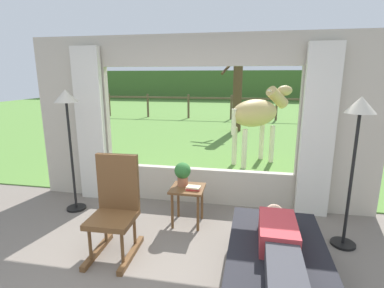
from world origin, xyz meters
The scene contains 16 objects.
back_wall_with_window centered at (0.00, 2.26, 1.25)m, with size 5.20×0.12×2.55m.
curtain_panel_left centered at (-1.69, 2.12, 1.20)m, with size 0.44×0.10×2.40m, color silver.
curtain_panel_right centered at (1.69, 2.12, 1.20)m, with size 0.44×0.10×2.40m, color silver.
outdoor_pasture_lawn centered at (0.00, 13.16, 0.01)m, with size 36.00×21.68×0.02m, color #568438.
distant_hill_ridge centered at (0.00, 23.00, 1.20)m, with size 36.00×2.00×2.40m, color #40632D.
recliner_sofa centered at (1.06, 0.39, 0.22)m, with size 0.94×1.72×0.42m.
reclining_person centered at (1.06, 0.34, 0.52)m, with size 0.35×1.43×0.22m.
rocking_chair centered at (-0.67, 0.76, 0.55)m, with size 0.49×0.69×1.12m.
side_table centered at (-0.01, 1.52, 0.43)m, with size 0.44×0.44×0.52m.
potted_plant centered at (-0.09, 1.58, 0.70)m, with size 0.22×0.22×0.32m.
book_stack centered at (0.08, 1.47, 0.54)m, with size 0.20×0.16×0.04m.
floor_lamp_left centered at (-1.75, 1.64, 1.44)m, with size 0.32×0.32×1.79m.
floor_lamp_right centered at (1.92, 1.35, 1.42)m, with size 0.32×0.32×1.75m.
horse centered at (0.96, 4.56, 1.16)m, with size 1.56×1.50×1.73m.
pasture_tree centered at (0.33, 8.54, 1.63)m, with size 1.22×1.11×3.43m.
pasture_fence_line centered at (0.00, 11.45, 0.74)m, with size 16.10×0.10×1.10m.
Camera 1 is at (0.73, -2.05, 1.96)m, focal length 27.34 mm.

